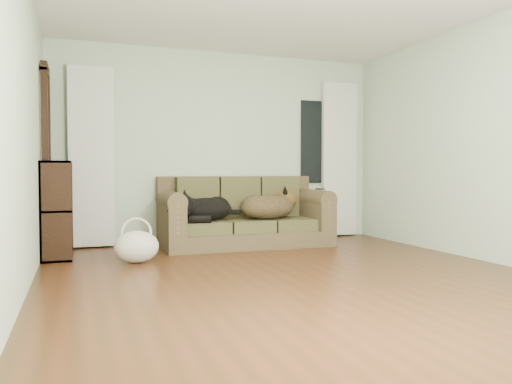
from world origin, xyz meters
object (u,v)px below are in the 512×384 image
object	(u,v)px
tote_bag	(137,248)
dog_shepherd	(269,208)
sofa	(246,211)
dog_black_lab	(203,211)
bookshelf	(57,213)

from	to	relation	value
tote_bag	dog_shepherd	bearing A→B (deg)	22.37
sofa	dog_shepherd	size ratio (longest dim) A/B	2.76
dog_black_lab	dog_shepherd	xyz separation A→B (m)	(0.89, 0.04, 0.01)
dog_shepherd	sofa	bearing A→B (deg)	-20.17
tote_bag	bookshelf	distance (m)	1.12
sofa	dog_black_lab	world-z (taller)	sofa
dog_shepherd	bookshelf	bearing A→B (deg)	-8.79
tote_bag	bookshelf	bearing A→B (deg)	138.81
dog_shepherd	tote_bag	xyz separation A→B (m)	(-1.78, -0.73, -0.33)
tote_bag	sofa	bearing A→B (deg)	28.20
bookshelf	tote_bag	bearing A→B (deg)	-36.60
bookshelf	sofa	bearing A→B (deg)	6.86
dog_black_lab	dog_shepherd	bearing A→B (deg)	-8.16
sofa	bookshelf	world-z (taller)	bookshelf
dog_shepherd	bookshelf	xyz separation A→B (m)	(-2.58, -0.03, 0.01)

